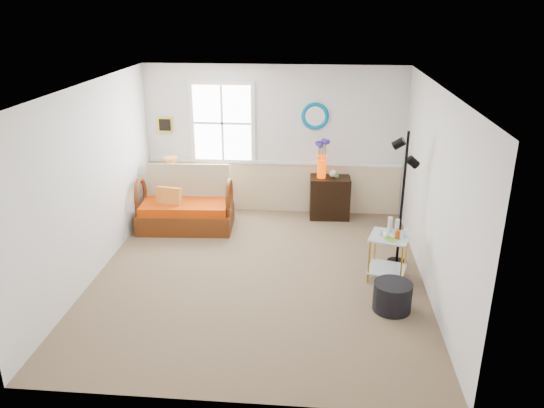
# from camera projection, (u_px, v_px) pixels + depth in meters

# --- Properties ---
(floor) EXTENTS (4.50, 5.00, 0.01)m
(floor) POSITION_uv_depth(u_px,v_px,m) (259.00, 276.00, 7.37)
(floor) COLOR brown
(floor) RESTS_ON ground
(ceiling) EXTENTS (4.50, 5.00, 0.01)m
(ceiling) POSITION_uv_depth(u_px,v_px,m) (257.00, 87.00, 6.44)
(ceiling) COLOR white
(ceiling) RESTS_ON walls
(walls) EXTENTS (4.51, 5.01, 2.60)m
(walls) POSITION_uv_depth(u_px,v_px,m) (258.00, 188.00, 6.91)
(walls) COLOR silver
(walls) RESTS_ON floor
(wainscot) EXTENTS (4.46, 0.02, 0.90)m
(wainscot) POSITION_uv_depth(u_px,v_px,m) (274.00, 187.00, 9.52)
(wainscot) COLOR #C8AF87
(wainscot) RESTS_ON walls
(chair_rail) EXTENTS (4.46, 0.04, 0.06)m
(chair_rail) POSITION_uv_depth(u_px,v_px,m) (274.00, 162.00, 9.34)
(chair_rail) COLOR white
(chair_rail) RESTS_ON walls
(window) EXTENTS (1.14, 0.06, 1.44)m
(window) POSITION_uv_depth(u_px,v_px,m) (222.00, 123.00, 9.17)
(window) COLOR white
(window) RESTS_ON walls
(picture) EXTENTS (0.28, 0.03, 0.28)m
(picture) POSITION_uv_depth(u_px,v_px,m) (165.00, 125.00, 9.28)
(picture) COLOR gold
(picture) RESTS_ON walls
(mirror) EXTENTS (0.47, 0.07, 0.47)m
(mirror) POSITION_uv_depth(u_px,v_px,m) (315.00, 116.00, 9.00)
(mirror) COLOR #0079B3
(mirror) RESTS_ON walls
(loveseat) EXTENTS (1.59, 0.96, 1.00)m
(loveseat) POSITION_uv_depth(u_px,v_px,m) (185.00, 199.00, 8.78)
(loveseat) COLOR #74330E
(loveseat) RESTS_ON floor
(throw_pillow) EXTENTS (0.43, 0.18, 0.41)m
(throw_pillow) POSITION_uv_depth(u_px,v_px,m) (169.00, 200.00, 8.67)
(throw_pillow) COLOR #C14A12
(throw_pillow) RESTS_ON loveseat
(lamp_stand) EXTENTS (0.41, 0.41, 0.59)m
(lamp_stand) POSITION_uv_depth(u_px,v_px,m) (172.00, 198.00, 9.44)
(lamp_stand) COLOR black
(lamp_stand) RESTS_ON floor
(table_lamp) EXTENTS (0.28, 0.28, 0.46)m
(table_lamp) POSITION_uv_depth(u_px,v_px,m) (171.00, 170.00, 9.26)
(table_lamp) COLOR #C6742E
(table_lamp) RESTS_ON lamp_stand
(potted_plant) EXTENTS (0.38, 0.40, 0.25)m
(potted_plant) POSITION_uv_depth(u_px,v_px,m) (176.00, 177.00, 9.23)
(potted_plant) COLOR #42632E
(potted_plant) RESTS_ON lamp_stand
(cabinet) EXTENTS (0.71, 0.47, 0.74)m
(cabinet) POSITION_uv_depth(u_px,v_px,m) (330.00, 197.00, 9.26)
(cabinet) COLOR black
(cabinet) RESTS_ON floor
(flower_vase) EXTENTS (0.24, 0.24, 0.67)m
(flower_vase) POSITION_uv_depth(u_px,v_px,m) (322.00, 159.00, 9.00)
(flower_vase) COLOR #F14200
(flower_vase) RESTS_ON cabinet
(side_table) EXTENTS (0.62, 0.62, 0.64)m
(side_table) POSITION_uv_depth(u_px,v_px,m) (388.00, 258.00, 7.19)
(side_table) COLOR #BA8C21
(side_table) RESTS_ON floor
(tabletop_items) EXTENTS (0.50, 0.50, 0.21)m
(tabletop_items) POSITION_uv_depth(u_px,v_px,m) (393.00, 228.00, 7.05)
(tabletop_items) COLOR silver
(tabletop_items) RESTS_ON side_table
(floor_lamp) EXTENTS (0.35, 0.35, 1.96)m
(floor_lamp) POSITION_uv_depth(u_px,v_px,m) (402.00, 200.00, 7.38)
(floor_lamp) COLOR black
(floor_lamp) RESTS_ON floor
(ottoman) EXTENTS (0.48, 0.48, 0.36)m
(ottoman) POSITION_uv_depth(u_px,v_px,m) (392.00, 297.00, 6.50)
(ottoman) COLOR black
(ottoman) RESTS_ON floor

